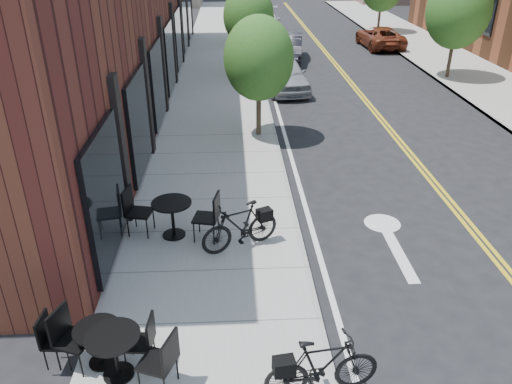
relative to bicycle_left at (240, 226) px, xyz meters
name	(u,v)px	position (x,y,z in m)	size (l,w,h in m)	color
ground	(322,323)	(1.37, -2.28, -0.64)	(120.00, 120.00, 0.00)	black
sidewalk_near	(217,126)	(-0.63, 7.72, -0.58)	(4.00, 70.00, 0.12)	#9E9B93
building_near	(99,8)	(-5.13, 11.72, 2.86)	(5.00, 28.00, 7.00)	#451816
tree_near_a	(259,59)	(0.77, 6.72, 1.96)	(2.20, 2.20, 3.81)	#382B1E
tree_near_b	(249,17)	(0.77, 14.72, 2.07)	(2.30, 2.30, 3.98)	#382B1E
tree_near_c	(243,0)	(0.77, 22.72, 1.89)	(2.10, 2.10, 3.67)	#382B1E
tree_far_b	(459,10)	(9.97, 13.72, 2.41)	(2.80, 2.80, 4.62)	#382B1E
bicycle_left	(240,226)	(0.00, 0.00, 0.00)	(0.49, 1.74, 1.05)	black
bicycle_right	(322,367)	(1.07, -3.84, -0.01)	(0.48, 1.69, 1.02)	black
bistro_set_a	(115,350)	(-1.93, -3.36, -0.01)	(1.91, 1.11, 1.01)	black
bistro_set_b	(99,341)	(-2.23, -3.10, -0.07)	(1.68, 0.77, 0.89)	black
bistro_set_c	(172,214)	(-1.46, 0.55, 0.02)	(2.06, 1.03, 1.08)	black
parked_car_a	(284,74)	(2.17, 12.32, 0.06)	(1.66, 4.12, 1.40)	#96999D
parked_car_b	(288,47)	(2.97, 17.97, 0.04)	(1.45, 4.17, 1.37)	black
parked_car_c	(264,22)	(2.25, 26.06, 0.12)	(2.14, 5.27, 1.53)	silver
parked_car_far	(380,37)	(8.76, 21.01, -0.03)	(2.02, 4.38, 1.22)	maroon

